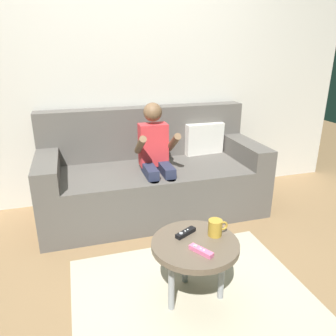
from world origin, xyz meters
TOP-DOWN VIEW (x-y plane):
  - ground_plane at (0.00, 0.00)m, footprint 8.91×8.91m
  - wall_back at (0.00, 1.50)m, footprint 4.46×0.05m
  - couch at (0.15, 1.11)m, footprint 1.89×0.80m
  - person_seated_on_couch at (0.14, 0.92)m, footprint 0.33×0.40m
  - coffee_table at (0.10, -0.07)m, footprint 0.49×0.49m
  - area_rug at (0.10, -0.07)m, footprint 1.39×1.13m
  - game_remote_pink_near_edge at (0.09, -0.18)m, footprint 0.10×0.14m
  - game_remote_black_center at (0.07, 0.01)m, footprint 0.14×0.10m
  - coffee_mug at (0.23, -0.04)m, footprint 0.12×0.08m

SIDE VIEW (x-z plane):
  - ground_plane at x=0.00m, z-range 0.00..0.00m
  - area_rug at x=0.10m, z-range 0.00..0.01m
  - couch at x=0.15m, z-range -0.13..0.75m
  - coffee_table at x=0.10m, z-range 0.15..0.53m
  - game_remote_pink_near_edge at x=0.09m, z-range 0.38..0.41m
  - game_remote_black_center at x=0.07m, z-range 0.38..0.41m
  - coffee_mug at x=0.23m, z-range 0.38..0.48m
  - person_seated_on_couch at x=0.14m, z-range 0.07..1.06m
  - wall_back at x=0.00m, z-range 0.00..2.50m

